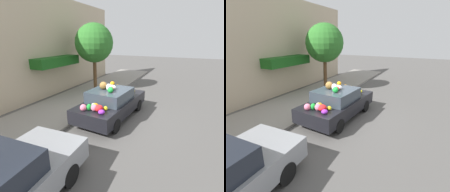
# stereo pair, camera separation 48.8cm
# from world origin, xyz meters

# --- Properties ---
(ground_plane) EXTENTS (60.00, 60.00, 0.00)m
(ground_plane) POSITION_xyz_m (0.00, 0.00, 0.00)
(ground_plane) COLOR #565451
(sidewalk_curb) EXTENTS (24.00, 3.20, 0.12)m
(sidewalk_curb) POSITION_xyz_m (0.00, 2.70, 0.06)
(sidewalk_curb) COLOR gray
(sidewalk_curb) RESTS_ON ground
(building_facade) EXTENTS (18.00, 1.20, 6.00)m
(building_facade) POSITION_xyz_m (0.08, 4.92, 2.96)
(building_facade) COLOR #C6B293
(building_facade) RESTS_ON ground
(street_tree) EXTENTS (2.52, 2.52, 4.38)m
(street_tree) POSITION_xyz_m (3.50, 2.82, 3.22)
(street_tree) COLOR brown
(street_tree) RESTS_ON sidewalk_curb
(fire_hydrant) EXTENTS (0.20, 0.20, 0.70)m
(fire_hydrant) POSITION_xyz_m (0.61, 1.68, 0.46)
(fire_hydrant) COLOR gold
(fire_hydrant) RESTS_ON sidewalk_curb
(art_car) EXTENTS (4.14, 2.07, 1.70)m
(art_car) POSITION_xyz_m (-0.04, -0.08, 0.72)
(art_car) COLOR black
(art_car) RESTS_ON ground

